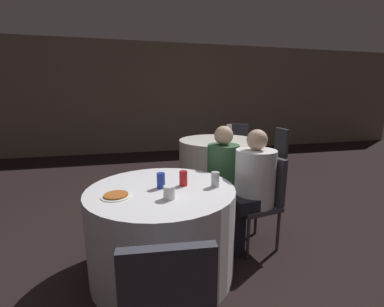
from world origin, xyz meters
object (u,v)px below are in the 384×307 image
at_px(chair_near_northeast, 227,181).
at_px(pizza_plate_near, 116,195).
at_px(table_near, 162,230).
at_px(chair_far_northeast, 237,142).
at_px(chair_far_east, 277,149).
at_px(person_white_shirt, 249,189).
at_px(soda_can_blue, 161,181).
at_px(person_green_jacket, 219,180).
at_px(soda_can_silver, 215,179).
at_px(chair_near_east, 262,193).
at_px(bottle_far, 229,131).
at_px(table_far, 219,161).
at_px(soda_can_red, 183,178).

xyz_separation_m(chair_near_northeast, pizza_plate_near, (-1.15, -0.70, 0.21)).
relative_size(table_near, chair_far_northeast, 1.32).
height_order(chair_far_east, pizza_plate_near, chair_far_east).
relative_size(person_white_shirt, soda_can_blue, 9.48).
relative_size(chair_near_northeast, person_green_jacket, 0.78).
distance_m(chair_near_northeast, soda_can_silver, 0.81).
relative_size(chair_far_east, person_green_jacket, 0.78).
bearing_deg(chair_near_east, bottle_far, -22.60).
bearing_deg(chair_far_northeast, table_far, 90.00).
bearing_deg(table_near, person_green_jacket, 36.85).
distance_m(table_far, person_green_jacket, 1.73).
bearing_deg(chair_near_east, table_far, -16.82).
height_order(table_far, chair_near_northeast, chair_near_northeast).
bearing_deg(person_white_shirt, table_far, -20.97).
xyz_separation_m(table_far, soda_can_silver, (-0.82, -2.19, 0.43)).
relative_size(person_green_jacket, person_white_shirt, 1.00).
height_order(chair_near_east, bottle_far, bottle_far).
bearing_deg(chair_near_northeast, table_near, 90.00).
bearing_deg(table_near, chair_near_east, 9.32).
relative_size(table_near, soda_can_red, 9.69).
xyz_separation_m(table_far, soda_can_red, (-1.06, -2.11, 0.43)).
bearing_deg(chair_near_east, chair_far_east, -44.32).
xyz_separation_m(chair_near_east, person_green_jacket, (-0.32, 0.34, 0.05)).
bearing_deg(person_green_jacket, chair_far_east, -83.31).
bearing_deg(table_near, table_far, 59.52).
xyz_separation_m(pizza_plate_near, soda_can_silver, (0.77, 0.03, 0.05)).
xyz_separation_m(soda_can_blue, soda_can_silver, (0.43, -0.07, 0.00)).
bearing_deg(person_green_jacket, soda_can_blue, 89.85).
distance_m(table_near, chair_far_east, 3.14).
xyz_separation_m(table_near, bottle_far, (1.49, 2.29, 0.48)).
distance_m(chair_near_east, person_white_shirt, 0.17).
xyz_separation_m(chair_far_east, bottle_far, (-0.84, 0.21, 0.32)).
height_order(table_far, person_green_jacket, person_green_jacket).
bearing_deg(soda_can_red, soda_can_silver, -19.59).
bearing_deg(person_white_shirt, chair_near_northeast, -4.89).
distance_m(table_near, bottle_far, 2.78).
distance_m(table_near, soda_can_blue, 0.43).
distance_m(chair_far_east, person_white_shirt, 2.46).
relative_size(chair_near_east, person_green_jacket, 0.78).
xyz_separation_m(table_near, person_green_jacket, (0.68, 0.51, 0.22)).
bearing_deg(table_far, chair_near_east, -97.50).
xyz_separation_m(chair_near_east, pizza_plate_near, (-1.33, -0.26, 0.21)).
distance_m(table_far, chair_near_northeast, 1.59).
height_order(pizza_plate_near, soda_can_silver, soda_can_silver).
bearing_deg(soda_can_blue, chair_near_northeast, 36.72).
distance_m(chair_far_east, soda_can_silver, 2.89).
distance_m(soda_can_blue, soda_can_red, 0.19).
distance_m(chair_far_northeast, person_white_shirt, 3.03).
bearing_deg(chair_far_northeast, soda_can_blue, 96.76).
height_order(chair_far_northeast, person_white_shirt, person_white_shirt).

